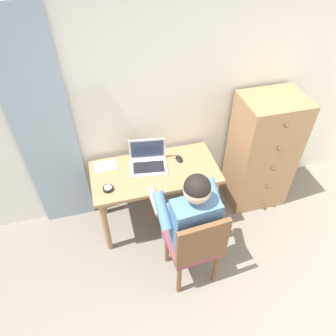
% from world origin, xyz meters
% --- Properties ---
extents(wall_back, '(4.80, 0.05, 2.50)m').
position_xyz_m(wall_back, '(0.00, 2.20, 1.25)').
color(wall_back, silver).
rests_on(wall_back, ground_plane).
extents(curtain_panel, '(0.49, 0.03, 2.13)m').
position_xyz_m(curtain_panel, '(-1.18, 2.13, 1.07)').
color(curtain_panel, '#8EA3B7').
rests_on(curtain_panel, ground_plane).
extents(desk, '(1.17, 0.58, 0.71)m').
position_xyz_m(desk, '(-0.30, 1.84, 0.60)').
color(desk, '#9E754C').
rests_on(desk, ground_plane).
extents(dresser, '(0.59, 0.49, 1.26)m').
position_xyz_m(dresser, '(0.83, 1.91, 0.63)').
color(dresser, '#9E754C').
rests_on(dresser, ground_plane).
extents(chair, '(0.45, 0.43, 0.89)m').
position_xyz_m(chair, '(-0.13, 1.12, 0.50)').
color(chair, brown).
rests_on(chair, ground_plane).
extents(person_seated, '(0.55, 0.60, 1.21)m').
position_xyz_m(person_seated, '(-0.15, 1.30, 0.69)').
color(person_seated, '#6B84AD').
rests_on(person_seated, ground_plane).
extents(laptop, '(0.37, 0.29, 0.24)m').
position_xyz_m(laptop, '(-0.34, 1.94, 0.76)').
color(laptop, silver).
rests_on(laptop, desk).
extents(computer_mouse, '(0.07, 0.11, 0.03)m').
position_xyz_m(computer_mouse, '(-0.05, 1.93, 0.73)').
color(computer_mouse, black).
rests_on(computer_mouse, desk).
extents(desk_clock, '(0.09, 0.09, 0.03)m').
position_xyz_m(desk_clock, '(-0.75, 1.71, 0.73)').
color(desk_clock, black).
rests_on(desk_clock, desk).
extents(notebook_pad, '(0.21, 0.15, 0.01)m').
position_xyz_m(notebook_pad, '(-0.73, 2.01, 0.72)').
color(notebook_pad, silver).
rests_on(notebook_pad, desk).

